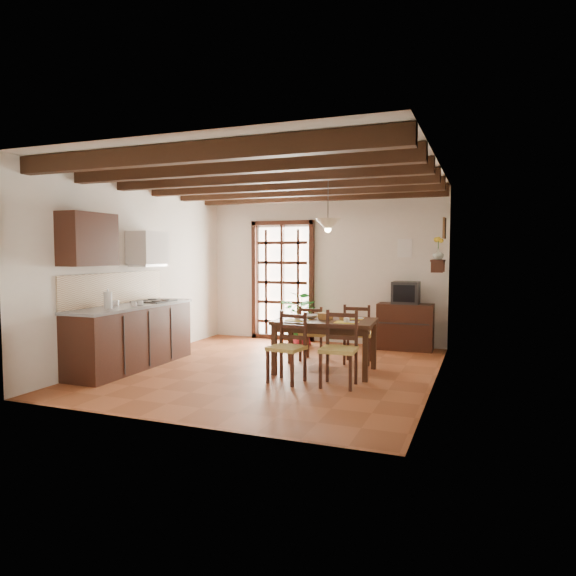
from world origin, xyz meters
The scene contains 25 objects.
ground_plane centered at (0.00, 0.00, 0.00)m, with size 5.00×5.00×0.00m, color brown.
room_shell centered at (0.00, 0.00, 1.82)m, with size 4.52×5.02×2.81m.
ceiling_beams centered at (0.00, 0.00, 2.69)m, with size 4.50×4.34×0.20m.
french_door centered at (-0.80, 2.45, 1.18)m, with size 1.26×0.11×2.32m.
kitchen_counter centered at (-1.96, -0.60, 0.47)m, with size 0.64×2.25×1.38m.
upper_cabinet centered at (-2.08, -1.30, 1.85)m, with size 0.35×0.80×0.70m, color black.
range_hood centered at (-2.05, -0.05, 1.73)m, with size 0.38×0.60×0.54m.
counter_items centered at (-1.95, -0.51, 0.96)m, with size 0.50×1.43×0.25m.
dining_table centered at (0.76, 0.14, 0.65)m, with size 1.42×0.96×0.74m.
chair_near_left centered at (0.47, -0.58, 0.28)m, with size 0.47×0.46×0.90m.
chair_near_right centered at (1.14, -0.54, 0.30)m, with size 0.45×0.43×0.94m.
chair_far_left centered at (0.37, 0.81, 0.27)m, with size 0.41×0.40×0.86m.
chair_far_right centered at (1.06, 0.86, 0.28)m, with size 0.45×0.43×0.91m.
table_setting centered at (0.76, 0.14, 0.76)m, with size 1.00×0.66×0.09m.
table_bowl centered at (0.51, 0.17, 0.77)m, with size 0.22×0.22×0.05m, color white.
sideboard centered at (1.57, 2.23, 0.40)m, with size 0.94×0.42×0.80m, color black.
crt_tv centered at (1.57, 2.22, 0.99)m, with size 0.45×0.41×0.38m.
fuse_box centered at (1.50, 2.48, 1.75)m, with size 0.25×0.03×0.32m, color white.
plant_pot centered at (-0.27, 2.06, 0.11)m, with size 0.34×0.34×0.21m, color maroon.
potted_plant centered at (-0.27, 2.06, 0.57)m, with size 1.85×1.59×2.07m, color #144C19.
wall_shelf centered at (2.14, 1.60, 1.51)m, with size 0.20×0.42×0.20m.
shelf_vase centered at (2.14, 1.60, 1.65)m, with size 0.15×0.15×0.15m, color #B2BFB2.
shelf_flowers centered at (2.14, 1.60, 1.86)m, with size 0.14×0.14×0.36m.
framed_picture centered at (2.22, 1.60, 2.05)m, with size 0.03×0.32×0.32m.
pendant_lamp centered at (0.76, 0.24, 2.08)m, with size 0.36×0.36×0.84m.
Camera 1 is at (2.83, -6.68, 1.68)m, focal length 32.00 mm.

